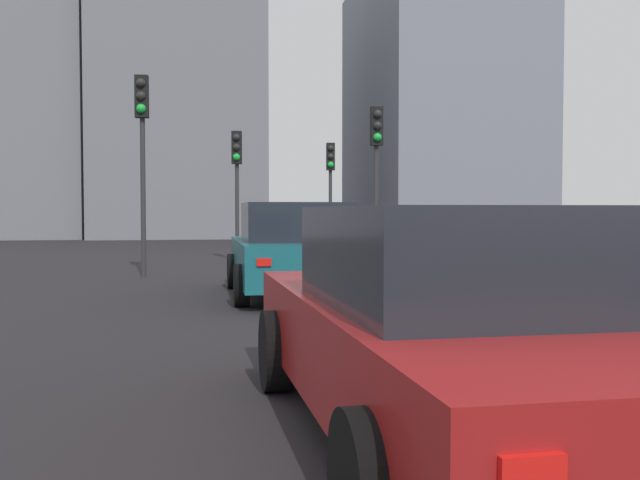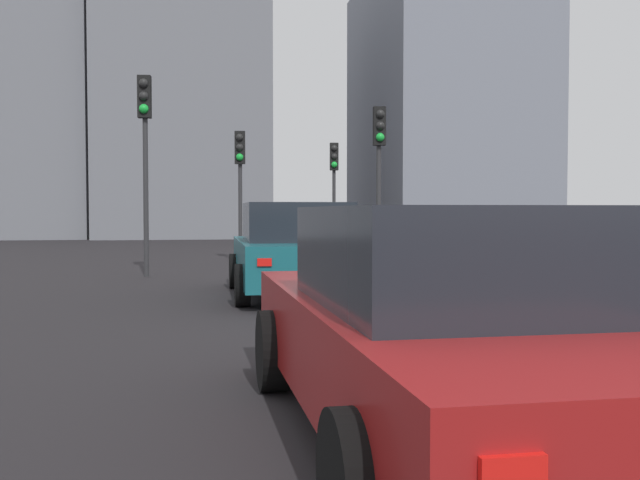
{
  "view_description": "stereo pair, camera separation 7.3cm",
  "coord_description": "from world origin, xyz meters",
  "px_view_note": "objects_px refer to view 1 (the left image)",
  "views": [
    {
      "loc": [
        -2.89,
        1.68,
        1.43
      ],
      "look_at": [
        6.07,
        0.0,
        1.06
      ],
      "focal_mm": 40.41,
      "sensor_mm": 36.0,
      "label": 1
    },
    {
      "loc": [
        -2.91,
        1.61,
        1.43
      ],
      "look_at": [
        6.07,
        0.0,
        1.06
      ],
      "focal_mm": 40.41,
      "sensor_mm": 36.0,
      "label": 2
    }
  ],
  "objects_px": {
    "car_red_second": "(448,329)",
    "traffic_light_near_left": "(237,168)",
    "car_teal_lead": "(294,251)",
    "traffic_light_far_right": "(331,174)",
    "traffic_light_far_left": "(377,153)",
    "traffic_light_near_right": "(142,133)"
  },
  "relations": [
    {
      "from": "traffic_light_near_left",
      "to": "traffic_light_far_right",
      "type": "distance_m",
      "value": 4.75
    },
    {
      "from": "car_red_second",
      "to": "traffic_light_far_right",
      "type": "relative_size",
      "value": 1.27
    },
    {
      "from": "car_teal_lead",
      "to": "traffic_light_far_right",
      "type": "bearing_deg",
      "value": -13.29
    },
    {
      "from": "traffic_light_far_left",
      "to": "traffic_light_near_right",
      "type": "bearing_deg",
      "value": -79.87
    },
    {
      "from": "car_red_second",
      "to": "traffic_light_near_left",
      "type": "relative_size",
      "value": 1.29
    },
    {
      "from": "car_red_second",
      "to": "traffic_light_near_left",
      "type": "height_order",
      "value": "traffic_light_near_left"
    },
    {
      "from": "traffic_light_near_right",
      "to": "traffic_light_far_left",
      "type": "bearing_deg",
      "value": 101.0
    },
    {
      "from": "traffic_light_far_right",
      "to": "traffic_light_near_right",
      "type": "bearing_deg",
      "value": -28.93
    },
    {
      "from": "car_red_second",
      "to": "traffic_light_far_right",
      "type": "bearing_deg",
      "value": -9.69
    },
    {
      "from": "traffic_light_near_right",
      "to": "car_red_second",
      "type": "bearing_deg",
      "value": 17.11
    },
    {
      "from": "traffic_light_far_right",
      "to": "traffic_light_far_left",
      "type": "bearing_deg",
      "value": 5.64
    },
    {
      "from": "car_teal_lead",
      "to": "traffic_light_near_left",
      "type": "xyz_separation_m",
      "value": [
        8.06,
        0.38,
        1.87
      ]
    },
    {
      "from": "traffic_light_near_left",
      "to": "traffic_light_far_left",
      "type": "distance_m",
      "value": 4.65
    },
    {
      "from": "traffic_light_near_right",
      "to": "traffic_light_far_right",
      "type": "height_order",
      "value": "traffic_light_near_right"
    },
    {
      "from": "car_teal_lead",
      "to": "traffic_light_far_right",
      "type": "xyz_separation_m",
      "value": [
        11.45,
        -2.95,
        1.9
      ]
    },
    {
      "from": "car_red_second",
      "to": "traffic_light_far_right",
      "type": "distance_m",
      "value": 19.58
    },
    {
      "from": "car_teal_lead",
      "to": "traffic_light_far_right",
      "type": "distance_m",
      "value": 11.98
    },
    {
      "from": "car_teal_lead",
      "to": "traffic_light_near_right",
      "type": "bearing_deg",
      "value": 35.04
    },
    {
      "from": "traffic_light_near_right",
      "to": "traffic_light_far_right",
      "type": "distance_m",
      "value": 9.36
    },
    {
      "from": "car_teal_lead",
      "to": "traffic_light_near_left",
      "type": "distance_m",
      "value": 8.28
    },
    {
      "from": "car_teal_lead",
      "to": "traffic_light_near_left",
      "type": "bearing_deg",
      "value": 3.83
    },
    {
      "from": "traffic_light_near_right",
      "to": "traffic_light_far_left",
      "type": "distance_m",
      "value": 5.37
    }
  ]
}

